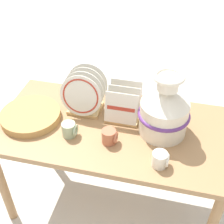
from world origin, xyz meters
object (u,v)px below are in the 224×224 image
at_px(wicker_charger_stack, 31,116).
at_px(mug_terracotta_glaze, 110,137).
at_px(dish_rack_round_plates, 84,95).
at_px(mug_sage_glaze, 70,130).
at_px(dish_rack_square_plates, 123,108).
at_px(ceramic_vase, 165,109).
at_px(mug_cream_glaze, 160,159).

xyz_separation_m(wicker_charger_stack, mug_terracotta_glaze, (0.50, -0.08, 0.02)).
distance_m(dish_rack_round_plates, mug_sage_glaze, 0.24).
xyz_separation_m(dish_rack_round_plates, mug_sage_glaze, (-0.02, -0.23, -0.07)).
distance_m(mug_sage_glaze, mug_terracotta_glaze, 0.23).
xyz_separation_m(dish_rack_square_plates, mug_terracotta_glaze, (-0.03, -0.22, -0.03)).
bearing_deg(ceramic_vase, mug_cream_glaze, -85.77).
xyz_separation_m(dish_rack_square_plates, mug_sage_glaze, (-0.25, -0.22, -0.03)).
distance_m(dish_rack_round_plates, mug_cream_glaze, 0.60).
height_order(dish_rack_square_plates, mug_cream_glaze, dish_rack_square_plates).
bearing_deg(dish_rack_round_plates, ceramic_vase, -8.80).
bearing_deg(mug_cream_glaze, dish_rack_round_plates, 146.39).
xyz_separation_m(dish_rack_square_plates, mug_cream_glaze, (0.26, -0.32, -0.03)).
bearing_deg(dish_rack_round_plates, mug_sage_glaze, -93.79).
relative_size(dish_rack_round_plates, mug_terracotta_glaze, 3.19).
bearing_deg(dish_rack_square_plates, ceramic_vase, -15.49).
xyz_separation_m(mug_terracotta_glaze, mug_cream_glaze, (0.28, -0.10, 0.00)).
xyz_separation_m(ceramic_vase, dish_rack_round_plates, (-0.48, 0.07, -0.04)).
relative_size(wicker_charger_stack, mug_terracotta_glaze, 4.14).
xyz_separation_m(ceramic_vase, mug_cream_glaze, (0.02, -0.26, -0.11)).
bearing_deg(dish_rack_round_plates, mug_terracotta_glaze, -47.32).
distance_m(ceramic_vase, dish_rack_round_plates, 0.48).
distance_m(dish_rack_round_plates, dish_rack_square_plates, 0.24).
bearing_deg(dish_rack_square_plates, mug_sage_glaze, -139.21).
distance_m(dish_rack_square_plates, mug_terracotta_glaze, 0.22).
bearing_deg(mug_sage_glaze, wicker_charger_stack, 163.63).
distance_m(ceramic_vase, mug_terracotta_glaze, 0.33).
bearing_deg(ceramic_vase, mug_terracotta_glaze, -149.52).
xyz_separation_m(dish_rack_round_plates, dish_rack_square_plates, (0.24, -0.01, -0.05)).
height_order(ceramic_vase, wicker_charger_stack, ceramic_vase).
height_order(dish_rack_round_plates, dish_rack_square_plates, dish_rack_round_plates).
distance_m(dish_rack_square_plates, mug_sage_glaze, 0.34).
relative_size(dish_rack_round_plates, wicker_charger_stack, 0.77).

